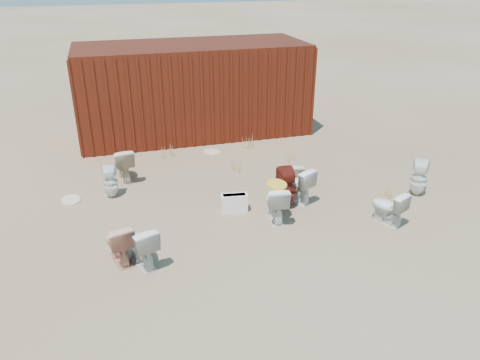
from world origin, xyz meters
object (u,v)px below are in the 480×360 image
object	(u,v)px
toilet_front_c	(296,184)
toilet_front_maroon	(287,189)
shipping_container	(193,89)
toilet_back_yellowlid	(276,203)
toilet_back_beige_right	(295,176)
toilet_front_e	(388,207)
loose_tank	(234,203)
toilet_back_e	(419,178)
toilet_front_a	(141,245)
toilet_front_pink	(118,242)
toilet_back_beige_left	(123,164)
toilet_back_a	(110,182)

from	to	relation	value
toilet_front_c	toilet_front_maroon	distance (m)	0.34
shipping_container	toilet_back_yellowlid	bearing A→B (deg)	-84.87
toilet_back_beige_right	toilet_front_c	bearing A→B (deg)	89.70
toilet_front_c	toilet_back_yellowlid	bearing A→B (deg)	17.55
toilet_front_e	loose_tank	distance (m)	2.81
toilet_back_e	toilet_front_a	bearing A→B (deg)	47.27
toilet_front_pink	toilet_front_maroon	bearing A→B (deg)	-177.39
toilet_back_yellowlid	toilet_front_pink	bearing A→B (deg)	20.73
toilet_front_a	toilet_back_beige_left	size ratio (longest dim) A/B	0.95
toilet_back_a	toilet_back_beige_left	size ratio (longest dim) A/B	0.89
toilet_front_a	toilet_back_e	xyz separation A→B (m)	(5.62, 0.91, 0.02)
toilet_front_maroon	toilet_back_e	world-z (taller)	toilet_front_maroon
toilet_back_a	toilet_back_beige_right	xyz separation A→B (m)	(3.66, -0.76, -0.01)
shipping_container	loose_tank	distance (m)	4.90
toilet_front_pink	toilet_front_maroon	world-z (taller)	toilet_front_maroon
toilet_back_a	toilet_back_yellowlid	world-z (taller)	toilet_back_yellowlid
shipping_container	toilet_front_e	distance (m)	6.50
toilet_front_c	toilet_back_beige_left	bearing A→B (deg)	-56.96
toilet_front_a	toilet_front_c	world-z (taller)	toilet_front_c
toilet_back_yellowlid	toilet_back_e	xyz separation A→B (m)	(3.12, 0.17, 0.01)
toilet_back_beige_left	toilet_front_a	bearing A→B (deg)	84.96
toilet_front_a	toilet_back_beige_left	distance (m)	3.31
shipping_container	toilet_back_yellowlid	xyz separation A→B (m)	(0.48, -5.31, -0.85)
toilet_front_e	toilet_back_e	xyz separation A→B (m)	(1.23, 0.85, 0.04)
toilet_back_a	toilet_back_beige_left	distance (m)	0.83
shipping_container	toilet_back_beige_left	xyz separation A→B (m)	(-2.08, -2.75, -0.83)
toilet_back_yellowlid	toilet_back_beige_left	bearing A→B (deg)	-35.22
toilet_front_pink	toilet_back_a	size ratio (longest dim) A/B	1.05
toilet_back_yellowlid	loose_tank	xyz separation A→B (m)	(-0.64, 0.53, -0.18)
toilet_back_e	toilet_back_beige_right	bearing A→B (deg)	17.70
toilet_front_maroon	loose_tank	world-z (taller)	toilet_front_maroon
toilet_front_maroon	toilet_back_beige_right	bearing A→B (deg)	-120.72
toilet_front_pink	toilet_back_beige_left	world-z (taller)	toilet_back_beige_left
shipping_container	toilet_front_c	bearing A→B (deg)	-76.66
toilet_front_e	toilet_front_c	bearing A→B (deg)	-69.38
toilet_front_a	toilet_front_c	bearing A→B (deg)	-175.46
toilet_back_a	toilet_back_e	size ratio (longest dim) A/B	0.89
toilet_front_a	toilet_front_pink	bearing A→B (deg)	-50.23
toilet_front_pink	loose_tank	xyz separation A→B (m)	(2.18, 1.07, -0.17)
toilet_back_a	toilet_front_e	bearing A→B (deg)	154.72
toilet_back_e	shipping_container	bearing A→B (deg)	-16.99
toilet_front_a	toilet_front_pink	distance (m)	0.39
toilet_front_c	toilet_back_beige_right	xyz separation A→B (m)	(0.15, 0.43, -0.04)
shipping_container	toilet_front_a	xyz separation A→B (m)	(-2.02, -6.06, -0.85)
toilet_front_pink	toilet_front_e	size ratio (longest dim) A/B	1.06
toilet_back_beige_left	toilet_back_e	xyz separation A→B (m)	(5.68, -2.40, -0.00)
toilet_front_maroon	toilet_back_e	size ratio (longest dim) A/B	1.09
toilet_back_beige_right	toilet_back_e	xyz separation A→B (m)	(2.33, -0.86, 0.05)
toilet_front_e	toilet_back_beige_right	bearing A→B (deg)	-80.94
toilet_front_pink	toilet_back_beige_right	world-z (taller)	toilet_front_pink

